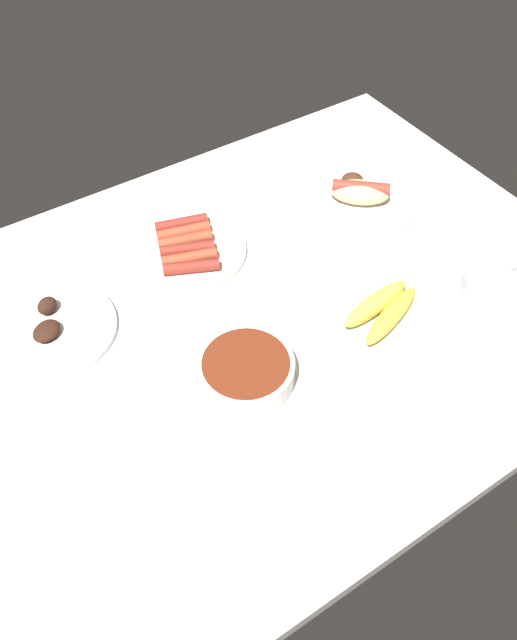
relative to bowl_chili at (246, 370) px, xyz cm
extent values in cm
cube|color=silver|center=(10.37, 11.24, -3.99)|extent=(120.00, 90.00, 3.00)
cylinder|color=white|center=(0.00, 0.00, -0.28)|extent=(15.12, 15.12, 4.42)
cylinder|color=maroon|center=(0.00, 0.00, 1.53)|extent=(13.60, 13.60, 1.00)
cylinder|color=silver|center=(46.07, -9.65, 0.34)|extent=(14.13, 14.13, 5.66)
cylinder|color=beige|center=(46.07, -9.65, 1.47)|extent=(12.44, 12.44, 2.55)
cylinder|color=white|center=(-22.05, 25.96, -1.99)|extent=(21.62, 21.62, 1.00)
ellipsoid|color=#381E14|center=(-21.00, 29.73, -0.15)|extent=(4.62, 4.44, 2.67)
ellipsoid|color=#381E14|center=(-23.06, 24.71, -0.38)|extent=(6.27, 5.89, 2.21)
cylinder|color=white|center=(41.83, 23.93, -1.99)|extent=(22.80, 22.80, 1.00)
ellipsoid|color=#E5C689|center=(41.83, 23.93, 0.71)|extent=(12.83, 12.21, 4.40)
cylinder|color=#9E3828|center=(41.83, 23.93, 1.92)|extent=(10.04, 9.09, 2.40)
ellipsoid|color=#472819|center=(43.73, 28.70, -0.09)|extent=(5.62, 5.34, 2.80)
ellipsoid|color=#E5D14C|center=(26.28, 0.13, -0.60)|extent=(15.39, 5.44, 3.78)
ellipsoid|color=gold|center=(26.84, -3.22, -0.81)|extent=(15.65, 8.21, 3.37)
cylinder|color=white|center=(6.13, 30.51, -1.99)|extent=(22.32, 22.32, 1.00)
cylinder|color=maroon|center=(4.04, 24.81, -0.39)|extent=(10.02, 6.19, 2.21)
cylinder|color=#AD472D|center=(4.88, 27.09, -0.39)|extent=(10.20, 5.31, 2.21)
cylinder|color=maroon|center=(5.71, 29.37, -0.39)|extent=(10.11, 5.83, 2.21)
cylinder|color=#AD472D|center=(6.55, 31.65, -0.39)|extent=(10.23, 5.00, 2.21)
cylinder|color=#AD472D|center=(7.38, 33.93, -0.39)|extent=(10.24, 4.85, 2.21)
cylinder|color=maroon|center=(8.21, 36.20, -0.39)|extent=(10.23, 4.95, 2.21)
camera|label=1|loc=(-29.54, -49.14, 79.40)|focal=35.44mm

